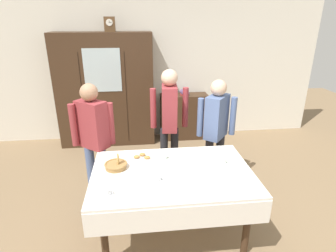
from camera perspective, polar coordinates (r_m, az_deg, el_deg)
name	(u,v)px	position (r m, az deg, el deg)	size (l,w,h in m)	color
ground_plane	(170,219)	(3.52, 0.39, -18.59)	(12.00, 12.00, 0.00)	#846B4C
back_wall	(154,69)	(5.41, -2.98, 11.72)	(6.40, 0.10, 2.70)	silver
dining_table	(173,182)	(2.93, 0.98, -11.39)	(1.66, 1.10, 0.78)	#3D2819
wall_cabinet	(106,91)	(5.21, -12.70, 7.12)	(1.72, 0.46, 2.04)	#3D2819
mantel_clock	(110,24)	(5.05, -11.91, 19.83)	(0.18, 0.11, 0.24)	brown
bookshelf_low	(184,116)	(5.47, 3.25, 1.97)	(0.90, 0.35, 0.88)	#3D2819
book_stack	(184,93)	(5.33, 3.36, 6.86)	(0.18, 0.23, 0.09)	#99332D
tea_cup_near_left	(157,178)	(2.74, -2.26, -10.74)	(0.13, 0.13, 0.06)	white
tea_cup_back_edge	(164,157)	(3.13, -0.88, -6.39)	(0.13, 0.13, 0.06)	silver
tea_cup_far_left	(106,192)	(2.60, -12.54, -13.20)	(0.13, 0.13, 0.06)	white
tea_cup_far_right	(223,162)	(3.09, 11.18, -7.21)	(0.13, 0.13, 0.06)	silver
bread_basket	(116,165)	(3.00, -10.66, -7.93)	(0.24, 0.24, 0.16)	#9E7542
pastry_plate	(142,158)	(3.15, -5.37, -6.58)	(0.28, 0.28, 0.05)	white
spoon_far_left	(243,182)	(2.83, 15.14, -11.00)	(0.12, 0.02, 0.01)	silver
spoon_front_edge	(188,153)	(3.26, 4.08, -5.65)	(0.12, 0.02, 0.01)	silver
spoon_near_right	(206,183)	(2.73, 7.75, -11.63)	(0.12, 0.02, 0.01)	silver
person_beside_shelf	(169,116)	(3.80, 0.28, 2.05)	(0.52, 0.38, 1.64)	#232328
person_behind_table_left	(93,133)	(3.49, -15.12, -1.49)	(0.52, 0.38, 1.56)	slate
person_by_cabinet	(216,125)	(3.73, 9.88, 0.17)	(0.52, 0.41, 1.54)	#232328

